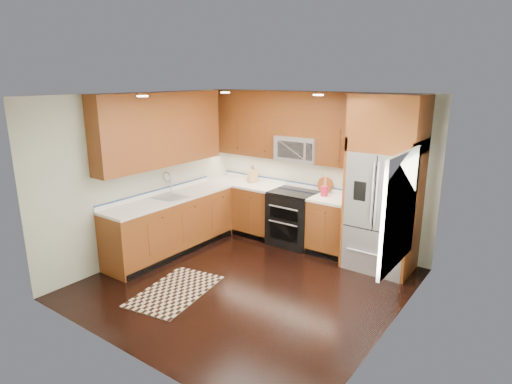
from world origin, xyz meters
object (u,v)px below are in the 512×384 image
Objects in this scene: range at (293,218)px; refrigerator at (384,184)px; rug at (175,291)px; knife_block at (252,176)px; utensil_crock at (324,189)px.

refrigerator is (1.55, -0.04, 0.83)m from range.
rug is at bearing -129.33° from refrigerator.
knife_block is 0.89× the size of utensil_crock.
rug is at bearing -99.41° from range.
knife_block reaches higher than rug.
knife_block is at bearing 92.51° from rug.
utensil_crock reaches higher than range.
rug is at bearing -110.61° from utensil_crock.
rug is (-1.95, -2.38, -1.30)m from refrigerator.
range is 2.50m from rug.
refrigerator is at bearing 40.46° from rug.
refrigerator is 1.05m from utensil_crock.
refrigerator reaches higher than utensil_crock.
knife_block is (-2.53, 0.18, -0.24)m from refrigerator.
range is 1.76m from refrigerator.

